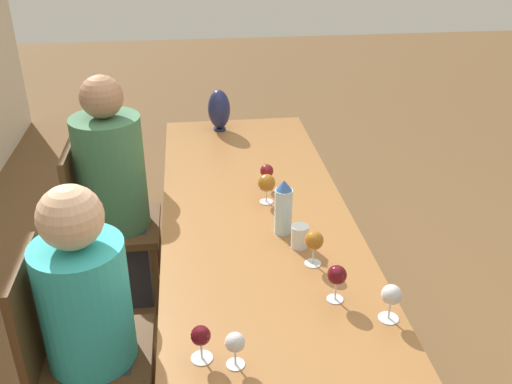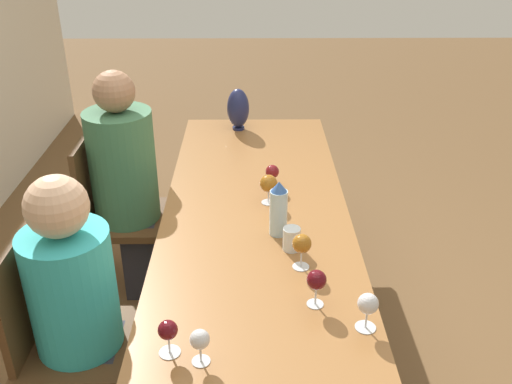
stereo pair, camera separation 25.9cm
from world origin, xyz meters
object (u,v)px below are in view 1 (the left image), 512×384
object	(u,v)px
wine_glass_6	(314,241)
person_near	(92,318)
wine_glass_7	(201,337)
water_tumbler	(300,236)
vase	(219,110)
wine_glass_0	(266,183)
water_bottle	(283,208)
person_far	(116,188)
wine_glass_3	(337,276)
wine_glass_4	(391,296)
wine_glass_2	(235,343)
wine_glass_1	(267,172)
chair_far	(104,220)
chair_near	(75,351)

from	to	relation	value
wine_glass_6	person_near	world-z (taller)	person_near
wine_glass_7	person_near	xyz separation A→B (m)	(0.35, 0.40, -0.18)
water_tumbler	vase	xyz separation A→B (m)	(1.35, 0.24, 0.08)
wine_glass_0	wine_glass_6	size ratio (longest dim) A/B	0.98
vase	wine_glass_7	distance (m)	1.96
water_bottle	person_far	world-z (taller)	person_far
wine_glass_3	vase	bearing A→B (deg)	10.14
wine_glass_3	wine_glass_6	xyz separation A→B (m)	(0.23, 0.03, 0.00)
wine_glass_4	wine_glass_6	distance (m)	0.40
wine_glass_7	wine_glass_3	bearing A→B (deg)	-64.15
wine_glass_2	wine_glass_3	size ratio (longest dim) A/B	0.85
water_tumbler	wine_glass_1	size ratio (longest dim) A/B	0.80
wine_glass_2	wine_glass_7	bearing A→B (deg)	68.76
person_near	chair_far	bearing A→B (deg)	4.85
wine_glass_4	person_far	world-z (taller)	person_far
vase	person_near	distance (m)	1.72
wine_glass_0	wine_glass_7	size ratio (longest dim) A/B	1.14
water_tumbler	wine_glass_6	size ratio (longest dim) A/B	0.67
water_bottle	wine_glass_0	xyz separation A→B (m)	(0.28, 0.03, -0.02)
vase	water_bottle	bearing A→B (deg)	-171.05
water_tumbler	vase	distance (m)	1.38
wine_glass_0	wine_glass_4	distance (m)	0.93
water_bottle	chair_far	distance (m)	1.12
wine_glass_0	wine_glass_6	xyz separation A→B (m)	(-0.53, -0.11, 0.01)
chair_near	person_far	bearing A→B (deg)	-4.82
wine_glass_1	person_far	size ratio (longest dim) A/B	0.10
water_bottle	vase	world-z (taller)	vase
wine_glass_2	wine_glass_6	size ratio (longest dim) A/B	0.84
water_bottle	person_near	world-z (taller)	person_near
vase	chair_near	bearing A→B (deg)	157.43
wine_glass_6	person_far	xyz separation A→B (m)	(0.87, 0.86, -0.16)
wine_glass_3	wine_glass_6	size ratio (longest dim) A/B	0.98
wine_glass_2	water_tumbler	bearing A→B (deg)	-27.02
wine_glass_2	person_far	size ratio (longest dim) A/B	0.10
wine_glass_3	wine_glass_4	distance (m)	0.20
chair_near	wine_glass_0	bearing A→B (deg)	-51.93
water_bottle	chair_far	world-z (taller)	water_bottle
person_far	wine_glass_1	bearing A→B (deg)	-103.84
wine_glass_7	chair_near	world-z (taller)	chair_near
wine_glass_2	chair_near	world-z (taller)	chair_near
water_tumbler	wine_glass_6	world-z (taller)	wine_glass_6
water_bottle	wine_glass_4	size ratio (longest dim) A/B	1.82
wine_glass_4	wine_glass_6	xyz separation A→B (m)	(0.36, 0.19, 0.01)
vase	chair_near	world-z (taller)	vase
person_near	vase	bearing A→B (deg)	-19.97
water_tumbler	wine_glass_1	bearing A→B (deg)	6.30
wine_glass_2	chair_near	bearing A→B (deg)	56.33
water_bottle	wine_glass_2	bearing A→B (deg)	160.07
wine_glass_3	person_near	xyz separation A→B (m)	(0.11, 0.89, -0.20)
vase	person_near	world-z (taller)	person_near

